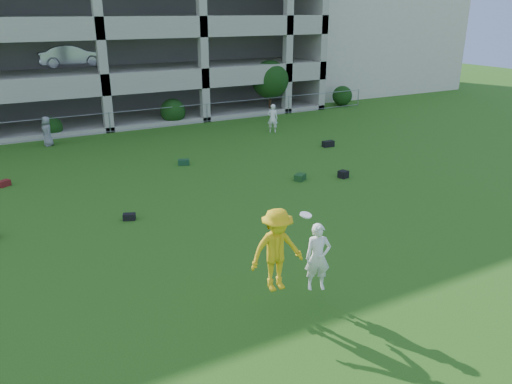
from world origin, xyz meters
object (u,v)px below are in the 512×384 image
stucco_building (341,29)px  bystander_e (273,118)px  parking_garage (71,19)px  crate_d (343,174)px  frisbee_contest (284,251)px  bystander_c (47,131)px

stucco_building → bystander_e: 20.30m
stucco_building → parking_garage: bearing=-179.3°
stucco_building → crate_d: (-16.32, -21.85, -4.85)m
frisbee_contest → stucco_building: bearing=50.8°
bystander_e → crate_d: size_ratio=4.65×
crate_d → stucco_building: bearing=53.2°
stucco_building → frisbee_contest: (-23.66, -29.01, -3.48)m
bystander_c → parking_garage: bearing=150.8°
bystander_c → frisbee_contest: bearing=-1.5°
bystander_c → crate_d: size_ratio=4.36×
bystander_e → parking_garage: size_ratio=0.05×
bystander_c → crate_d: bearing=31.3°
stucco_building → crate_d: size_ratio=45.71×
bystander_e → crate_d: bystander_e is taller
stucco_building → crate_d: bearing=-126.8°
stucco_building → bystander_c: size_ratio=10.48×
bystander_c → bystander_e: 12.08m
crate_d → frisbee_contest: frisbee_contest is taller
stucco_building → bystander_c: (-26.49, -10.37, -4.24)m
stucco_building → frisbee_contest: 37.59m
frisbee_contest → bystander_e: bearing=60.5°
bystander_c → crate_d: bystander_c is taller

